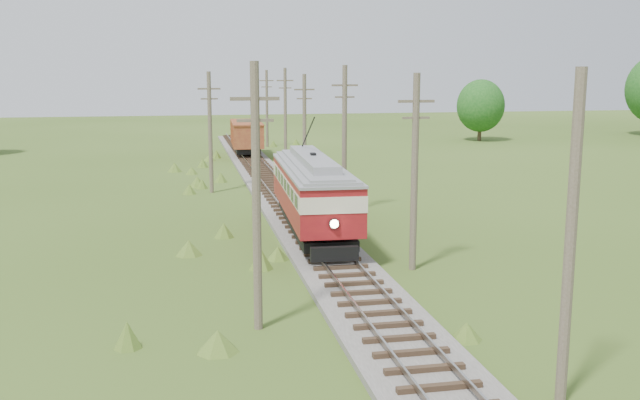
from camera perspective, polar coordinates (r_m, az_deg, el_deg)
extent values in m
cube|color=#605B54|center=(46.43, -2.75, -0.30)|extent=(3.60, 96.00, 0.25)
cube|color=#726659|center=(46.27, -3.64, 0.11)|extent=(0.08, 96.00, 0.17)
cube|color=#726659|center=(46.47, -1.88, 0.17)|extent=(0.08, 96.00, 0.17)
cube|color=#2D2116|center=(46.39, -2.76, -0.05)|extent=(2.40, 96.00, 0.16)
cube|color=black|center=(36.84, -0.55, -1.66)|extent=(2.97, 11.63, 0.47)
cube|color=maroon|center=(36.64, -0.55, -0.07)|extent=(3.45, 12.65, 1.15)
cube|color=beige|center=(36.48, -0.56, 1.39)|extent=(3.48, 12.71, 0.73)
cube|color=black|center=(36.48, -0.56, 1.39)|extent=(3.48, 12.15, 0.57)
cube|color=maroon|center=(36.40, -0.56, 2.20)|extent=(3.45, 12.65, 0.31)
cube|color=gray|center=(36.35, -0.56, 2.74)|extent=(3.51, 12.78, 0.40)
cube|color=gray|center=(36.31, -0.56, 3.29)|extent=(1.71, 9.45, 0.42)
sphere|color=#FFF2BF|center=(30.46, 1.15, -1.92)|extent=(0.38, 0.38, 0.38)
cylinder|color=black|center=(38.04, -0.97, 5.40)|extent=(0.27, 4.87, 2.02)
cylinder|color=black|center=(32.17, -0.73, -3.54)|extent=(0.16, 0.84, 0.84)
cylinder|color=black|center=(32.42, 2.02, -3.44)|extent=(0.16, 0.84, 0.84)
cylinder|color=black|center=(41.37, -2.56, -0.41)|extent=(0.16, 0.84, 0.84)
cylinder|color=black|center=(41.57, -0.41, -0.35)|extent=(0.16, 0.84, 0.84)
cube|color=black|center=(72.87, -5.88, 4.21)|extent=(2.58, 8.05, 0.55)
cube|color=maroon|center=(72.73, -5.90, 5.29)|extent=(3.19, 8.95, 2.21)
cube|color=maroon|center=(72.64, -5.92, 6.21)|extent=(3.26, 9.13, 0.13)
cylinder|color=black|center=(70.18, -6.43, 4.01)|extent=(0.16, 0.89, 0.89)
cylinder|color=black|center=(70.28, -5.08, 4.04)|extent=(0.16, 0.89, 0.89)
cylinder|color=black|center=(75.46, -6.63, 4.45)|extent=(0.16, 0.89, 0.89)
cylinder|color=black|center=(75.55, -5.37, 4.48)|extent=(0.16, 0.89, 0.89)
cone|color=gray|center=(65.41, -2.16, 3.31)|extent=(3.56, 3.56, 1.34)
cone|color=gray|center=(64.50, -1.22, 2.96)|extent=(2.00, 2.00, 0.78)
cylinder|color=brown|center=(19.33, 19.40, -3.14)|extent=(0.30, 0.30, 8.80)
cylinder|color=brown|center=(31.10, 7.57, 2.12)|extent=(0.30, 0.30, 8.60)
cube|color=brown|center=(30.81, 7.71, 7.83)|extent=(1.60, 0.12, 0.12)
cube|color=brown|center=(30.85, 7.68, 6.54)|extent=(1.20, 0.10, 0.10)
cylinder|color=brown|center=(43.47, 1.97, 4.81)|extent=(0.30, 0.30, 9.00)
cube|color=brown|center=(43.28, 2.00, 9.16)|extent=(1.60, 0.12, 0.12)
cube|color=brown|center=(43.30, 1.99, 8.23)|extent=(1.20, 0.10, 0.10)
cylinder|color=brown|center=(56.16, -1.25, 5.77)|extent=(0.30, 0.30, 8.40)
cube|color=brown|center=(55.99, -1.26, 8.83)|extent=(1.60, 0.12, 0.12)
cube|color=brown|center=(56.02, -1.26, 8.11)|extent=(1.20, 0.10, 0.10)
cylinder|color=brown|center=(69.01, -2.79, 6.83)|extent=(0.30, 0.30, 8.90)
cube|color=brown|center=(68.88, -2.81, 9.52)|extent=(1.60, 0.12, 0.12)
cube|color=brown|center=(68.90, -2.81, 8.94)|extent=(1.20, 0.10, 0.10)
cylinder|color=brown|center=(81.85, -4.27, 7.30)|extent=(0.30, 0.30, 8.70)
cube|color=brown|center=(81.74, -4.30, 9.50)|extent=(1.60, 0.12, 0.12)
cube|color=brown|center=(81.76, -4.29, 9.01)|extent=(1.20, 0.10, 0.10)
cylinder|color=brown|center=(23.65, -5.11, 0.06)|extent=(0.30, 0.30, 9.00)
cube|color=brown|center=(23.29, -5.24, 8.07)|extent=(1.60, 0.12, 0.12)
cube|color=brown|center=(23.32, -5.21, 6.36)|extent=(1.20, 0.10, 0.10)
cylinder|color=brown|center=(51.38, -8.78, 5.33)|extent=(0.30, 0.30, 8.60)
cube|color=brown|center=(51.20, -8.87, 8.79)|extent=(1.60, 0.12, 0.12)
cube|color=brown|center=(51.23, -8.85, 8.00)|extent=(1.20, 0.10, 0.10)
cylinder|color=#38281C|center=(91.15, 12.65, 5.44)|extent=(0.50, 0.50, 2.52)
ellipsoid|color=#164916|center=(90.95, 12.72, 7.37)|extent=(5.88, 5.88, 6.47)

